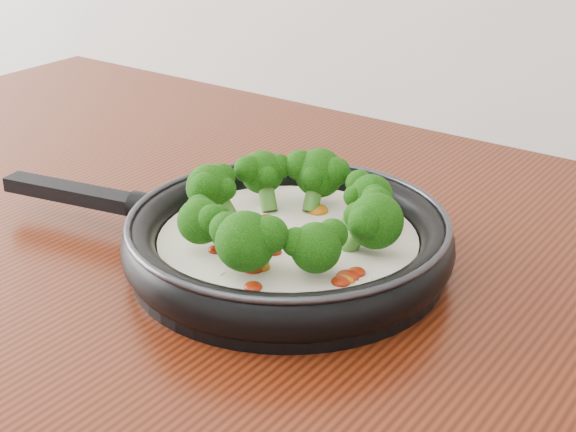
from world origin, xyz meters
The scene contains 1 object.
skillet centered at (-0.05, 1.08, 0.93)m, with size 0.48×0.34×0.09m.
Camera 1 is at (0.33, 0.55, 1.25)m, focal length 51.36 mm.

